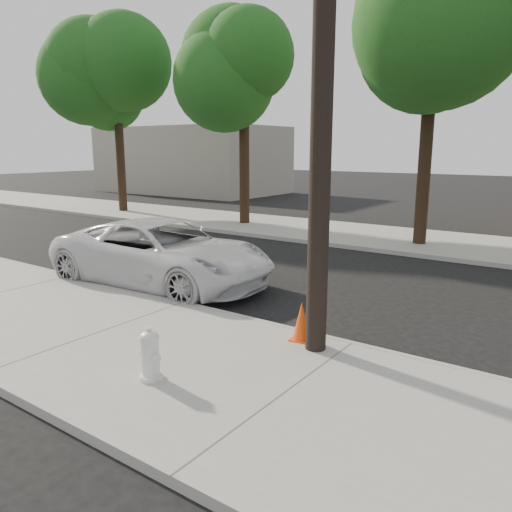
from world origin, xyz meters
name	(u,v)px	position (x,y,z in m)	size (l,w,h in m)	color
ground	(241,287)	(0.00, 0.00, 0.00)	(120.00, 120.00, 0.00)	black
near_sidewalk	(100,335)	(0.00, -4.30, 0.07)	(90.00, 4.40, 0.15)	gray
far_sidewalk	(373,237)	(0.00, 8.50, 0.07)	(90.00, 5.00, 0.15)	gray
curb_near	(183,305)	(0.00, -2.10, 0.07)	(90.00, 0.12, 0.16)	#9E9B93
building_far	(192,160)	(-20.00, 20.00, 2.50)	(14.00, 8.00, 5.00)	gray
utility_pole	(323,61)	(3.60, -2.70, 4.70)	(1.40, 0.34, 9.00)	black
tree_a	(117,86)	(-13.80, 7.85, 6.53)	(4.65, 4.50, 9.00)	black
tree_b	(246,82)	(-5.81, 8.06, 6.15)	(4.34, 4.20, 8.45)	black
tree_c	(439,37)	(2.22, 7.64, 6.91)	(4.96, 4.80, 9.55)	black
police_cruiser	(162,253)	(-1.82, -0.93, 0.83)	(2.75, 5.96, 1.65)	silver
fire_hydrant	(150,356)	(2.19, -5.08, 0.50)	(0.39, 0.35, 0.73)	silver
traffic_cone	(301,322)	(3.21, -2.50, 0.48)	(0.39, 0.39, 0.69)	#FB4A0D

